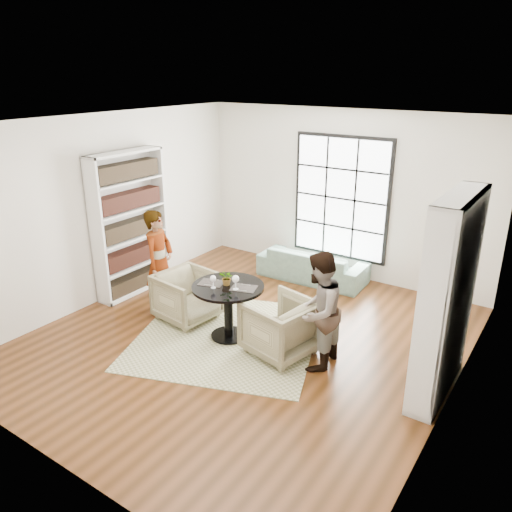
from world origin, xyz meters
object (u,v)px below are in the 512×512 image
Objects in this scene: person_left at (159,262)px; wine_glass_left at (213,279)px; pedestal_table at (228,300)px; flower_centerpiece at (227,278)px; armchair_right at (280,327)px; sofa at (313,264)px; armchair_left at (188,296)px; person_right at (318,311)px; wine_glass_right at (236,279)px.

wine_glass_left is at bearing -115.26° from person_left.
flower_centerpiece reaches higher than pedestal_table.
person_left is at bearing -78.33° from armchair_right.
armchair_right is (0.83, -2.49, 0.10)m from sofa.
armchair_right is at bearing -84.29° from armchair_left.
armchair_right reaches higher than armchair_left.
person_right is (2.22, -0.04, 0.40)m from armchair_left.
sofa is at bearing -11.76° from armchair_left.
sofa is 2.63m from armchair_right.
sofa is at bearing 89.60° from flower_centerpiece.
wine_glass_right is 0.21m from flower_centerpiece.
armchair_left is (-0.84, -2.45, 0.10)m from sofa.
wine_glass_right is (1.02, -0.14, 0.58)m from armchair_left.
pedestal_table is 0.61× the size of person_left.
armchair_left is at bearing 174.46° from flower_centerpiece.
wine_glass_left reaches higher than sofa.
wine_glass_right is 0.98× the size of flower_centerpiece.
person_left is (-1.39, -2.45, 0.54)m from sofa.
armchair_right is 0.67m from person_right.
wine_glass_right reaches higher than armchair_right.
flower_centerpiece reaches higher than armchair_left.
wine_glass_left is (1.28, -0.27, 0.12)m from person_left.
armchair_right is at bearing -93.42° from person_right.
armchair_right is 0.55× the size of person_right.
flower_centerpiece is (-0.02, 0.01, 0.33)m from pedestal_table.
armchair_left is 2.26m from person_right.
wine_glass_left is 0.21m from flower_centerpiece.
armchair_right is at bearing 106.26° from sofa.
flower_centerpiece is (-0.85, -0.04, 0.52)m from armchair_right.
pedestal_table reaches higher than armchair_right.
person_right is 1.22m from wine_glass_right.
person_right is at bearing 2.11° from pedestal_table.
pedestal_table is at bearing 87.97° from sofa.
armchair_right is at bearing 2.42° from flower_centerpiece.
wine_glass_right is at bearing -15.71° from pedestal_table.
wine_glass_right is at bearing 91.68° from sofa.
armchair_left is at bearing -94.56° from person_right.
armchair_right is (0.82, 0.05, -0.19)m from pedestal_table.
person_right is 8.37× the size of wine_glass_left.
armchair_right is at bearing -104.55° from person_left.
sofa is at bearing -154.47° from person_right.
person_left is at bearing 58.23° from sofa.
sofa is (-0.01, 2.54, -0.30)m from pedestal_table.
pedestal_table is 0.65× the size of person_right.
person_right reaches higher than pedestal_table.
armchair_right is 4.60× the size of wine_glass_left.
person_right reaches higher than armchair_right.
person_right is 7.32× the size of wine_glass_right.
flower_centerpiece is at bearing -106.74° from person_left.
sofa is 2.68m from wine_glass_right.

